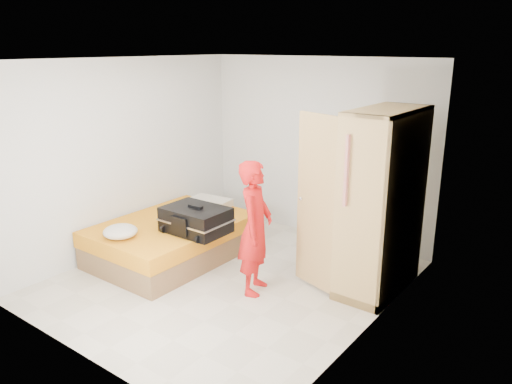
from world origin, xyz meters
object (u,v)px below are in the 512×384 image
Objects in this scene: suitcase at (196,220)px; round_cushion at (120,232)px; person at (255,228)px; wardrobe at (376,207)px; bed at (172,239)px.

suitcase reaches higher than round_cushion.
person is 3.75× the size of round_cushion.
wardrobe reaches higher than suitcase.
wardrobe is 1.36× the size of person.
bed is 0.65m from suitcase.
wardrobe reaches higher than round_cushion.
bed is 0.96× the size of wardrobe.
suitcase is at bearing -5.98° from bed.
round_cushion reaches higher than bed.
suitcase is 1.96× the size of round_cushion.
person is at bearing -3.24° from bed.
wardrobe is 1.39m from person.
person reaches higher than suitcase.
person is 1.91× the size of suitcase.
wardrobe is (2.50, 0.80, 0.75)m from bed.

